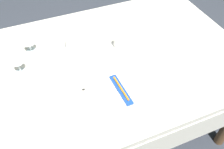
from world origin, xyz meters
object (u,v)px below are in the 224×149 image
toothbrush_package (121,89)px  fork_outer (87,98)px  spoon_soup (150,76)px  coffee_cup_left (73,43)px  spoon_tea (160,73)px  wine_glass_centre (16,59)px  dinner_knife (147,81)px  spoon_dessert (155,74)px  wine_glass_left (28,39)px  napkin_folded (49,49)px  dinner_plate (121,92)px  coffee_cup_right (120,42)px

toothbrush_package → fork_outer: (-0.17, 0.03, -0.02)m
spoon_soup → coffee_cup_left: size_ratio=1.99×
toothbrush_package → spoon_soup: size_ratio=0.97×
spoon_tea → wine_glass_centre: size_ratio=1.59×
toothbrush_package → dinner_knife: size_ratio=0.91×
dinner_knife → spoon_dessert: size_ratio=1.01×
fork_outer → spoon_dessert: bearing=2.6°
toothbrush_package → coffee_cup_left: bearing=106.8°
fork_outer → spoon_dessert: size_ratio=0.94×
spoon_dessert → wine_glass_left: (-0.60, 0.46, 0.09)m
spoon_soup → napkin_folded: (-0.47, 0.36, 0.07)m
dinner_plate → wine_glass_centre: 0.58m
dinner_knife → coffee_cup_right: 0.32m
fork_outer → spoon_soup: spoon_soup is taller
dinner_plate → coffee_cup_right: (0.14, 0.33, 0.03)m
dinner_plate → spoon_dessert: (0.23, 0.05, -0.01)m
toothbrush_package → dinner_knife: (0.17, 0.02, -0.02)m
spoon_tea → coffee_cup_right: coffee_cup_right is taller
toothbrush_package → wine_glass_centre: bearing=142.7°
spoon_tea → toothbrush_package: bearing=-171.0°
dinner_plate → spoon_soup: 0.20m
dinner_plate → spoon_dessert: 0.23m
spoon_dessert → wine_glass_left: bearing=142.6°
dinner_plate → napkin_folded: (-0.27, 0.40, 0.06)m
fork_outer → spoon_tea: size_ratio=0.92×
spoon_dessert → spoon_tea: same height
napkin_folded → fork_outer: bearing=-74.7°
dinner_knife → spoon_tea: (0.09, 0.02, 0.00)m
coffee_cup_left → napkin_folded: napkin_folded is taller
dinner_plate → spoon_soup: bearing=12.1°
dinner_plate → fork_outer: 0.18m
spoon_dessert → spoon_tea: size_ratio=0.99×
wine_glass_left → napkin_folded: napkin_folded is taller
dinner_plate → spoon_tea: 0.26m
dinner_knife → coffee_cup_right: coffee_cup_right is taller
spoon_soup → spoon_tea: (0.06, -0.00, 0.00)m
toothbrush_package → spoon_tea: (0.26, 0.04, -0.02)m
fork_outer → wine_glass_centre: size_ratio=1.47×
spoon_soup → napkin_folded: 0.59m
coffee_cup_right → wine_glass_centre: size_ratio=0.70×
spoon_soup → wine_glass_centre: 0.73m
fork_outer → spoon_soup: size_ratio=0.99×
toothbrush_package → spoon_soup: toothbrush_package is taller
coffee_cup_right → coffee_cup_left: bearing=160.9°
dinner_plate → wine_glass_centre: bearing=142.7°
dinner_plate → wine_glass_left: 0.64m
dinner_knife → dinner_plate: bearing=-173.2°
fork_outer → spoon_dessert: 0.40m
fork_outer → napkin_folded: (-0.10, 0.37, 0.07)m
spoon_soup → wine_glass_centre: bearing=154.9°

